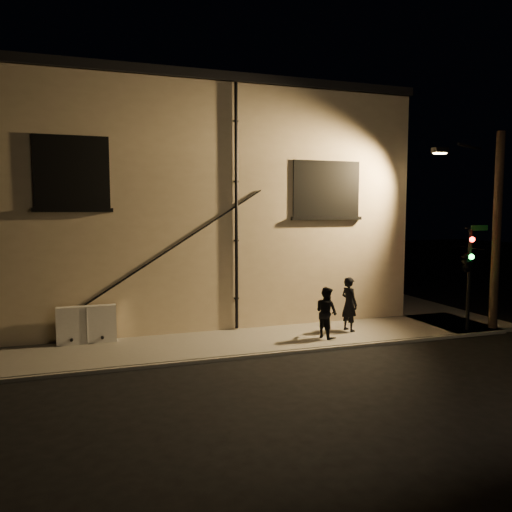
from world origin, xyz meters
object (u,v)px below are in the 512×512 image
object	(u,v)px
utility_cabinet	(87,325)
traffic_signal	(467,260)
streetlamp_pole	(493,226)
pedestrian_a	(349,304)
pedestrian_b	(326,312)

from	to	relation	value
utility_cabinet	traffic_signal	size ratio (longest dim) A/B	0.49
streetlamp_pole	traffic_signal	bearing A→B (deg)	-171.09
pedestrian_a	traffic_signal	size ratio (longest dim) A/B	0.51
utility_cabinet	pedestrian_b	world-z (taller)	pedestrian_b
utility_cabinet	streetlamp_pole	distance (m)	13.93
streetlamp_pole	utility_cabinet	bearing A→B (deg)	170.16
pedestrian_a	pedestrian_b	size ratio (longest dim) A/B	1.12
pedestrian_b	pedestrian_a	bearing A→B (deg)	-78.76
pedestrian_b	streetlamp_pole	xyz separation A→B (m)	(6.06, -0.55, 2.74)
pedestrian_a	traffic_signal	bearing A→B (deg)	-124.08
pedestrian_b	traffic_signal	bearing A→B (deg)	-114.19
pedestrian_b	traffic_signal	world-z (taller)	traffic_signal
pedestrian_a	streetlamp_pole	world-z (taller)	streetlamp_pole
utility_cabinet	traffic_signal	distance (m)	12.60
utility_cabinet	streetlamp_pole	bearing A→B (deg)	-9.84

